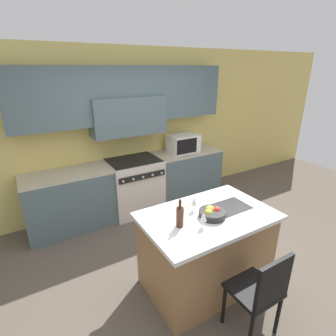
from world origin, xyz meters
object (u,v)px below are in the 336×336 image
(island_chair, at_px, (261,290))
(wine_glass_near, at_px, (203,217))
(wine_glass_far, at_px, (194,201))
(wine_bottle, at_px, (180,216))
(fruit_bowl, at_px, (212,213))
(range_stove, at_px, (135,186))
(microwave, at_px, (183,143))

(island_chair, relative_size, wine_glass_near, 5.33)
(wine_glass_far, bearing_deg, island_chair, -83.69)
(wine_bottle, relative_size, fruit_bowl, 1.03)
(range_stove, xyz_separation_m, wine_bottle, (-0.38, -1.98, 0.56))
(wine_glass_near, bearing_deg, fruit_bowl, 28.93)
(island_chair, relative_size, wine_bottle, 3.22)
(island_chair, distance_m, wine_bottle, 0.96)
(microwave, bearing_deg, wine_glass_far, -120.71)
(wine_glass_near, xyz_separation_m, wine_glass_far, (0.11, 0.30, 0.00))
(range_stove, height_order, wine_glass_far, wine_glass_far)
(range_stove, bearing_deg, island_chair, -89.79)
(wine_bottle, bearing_deg, island_chair, -61.88)
(microwave, height_order, fruit_bowl, microwave)
(island_chair, xyz_separation_m, wine_glass_near, (-0.21, 0.59, 0.50))
(range_stove, height_order, wine_glass_near, wine_glass_near)
(wine_glass_near, relative_size, wine_glass_far, 1.00)
(wine_bottle, height_order, fruit_bowl, wine_bottle)
(island_chair, distance_m, fruit_bowl, 0.82)
(wine_bottle, height_order, wine_glass_near, wine_bottle)
(range_stove, height_order, island_chair, range_stove)
(microwave, relative_size, wine_glass_far, 3.05)
(fruit_bowl, bearing_deg, island_chair, -89.76)
(range_stove, relative_size, wine_bottle, 3.25)
(island_chair, height_order, wine_glass_far, wine_glass_far)
(microwave, height_order, wine_bottle, microwave)
(microwave, relative_size, wine_bottle, 1.84)
(island_chair, relative_size, fruit_bowl, 3.32)
(island_chair, height_order, fruit_bowl, fruit_bowl)
(wine_bottle, xyz_separation_m, fruit_bowl, (0.39, -0.02, -0.07))
(microwave, height_order, wine_glass_far, microwave)
(fruit_bowl, bearing_deg, range_stove, 90.19)
(range_stove, bearing_deg, wine_glass_far, -92.80)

